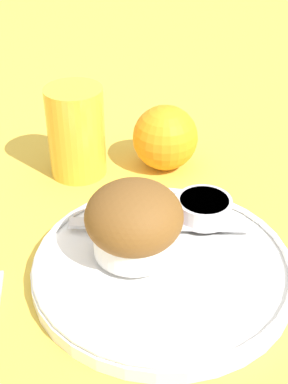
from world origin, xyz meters
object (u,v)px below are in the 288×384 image
at_px(butter_knife, 160,225).
at_px(muffin, 134,222).
at_px(juice_glass, 76,132).
at_px(orange_fruit, 165,138).

bearing_deg(butter_knife, muffin, -122.33).
relative_size(butter_knife, juice_glass, 1.68).
height_order(orange_fruit, juice_glass, juice_glass).
distance_m(butter_knife, orange_fruit, 0.15).
height_order(butter_knife, orange_fruit, orange_fruit).
bearing_deg(orange_fruit, muffin, -107.86).
bearing_deg(juice_glass, orange_fruit, 0.09).
xyz_separation_m(butter_knife, juice_glass, (-0.08, 0.15, 0.03)).
height_order(butter_knife, juice_glass, juice_glass).
xyz_separation_m(orange_fruit, juice_glass, (-0.11, -0.00, 0.01)).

